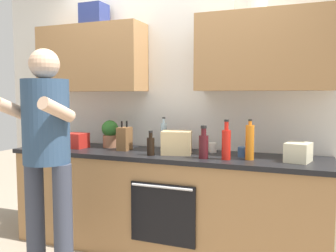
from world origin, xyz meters
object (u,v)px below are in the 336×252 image
object	(u,v)px
bottle_vinegar	(51,134)
bottle_soy	(151,145)
person_standing	(46,146)
grocery_bag_rice	(298,152)
bottle_juice	(250,142)
cup_tea	(243,152)
bottle_wine	(204,145)
potted_herb	(110,133)
grocery_bag_bread	(177,143)
cup_ceramic	(186,145)
knife_block	(124,139)
grocery_bag_crisps	(76,141)
bottle_hotsauce	(226,143)
bottle_water	(164,136)
cup_coffee	(213,148)

from	to	relation	value
bottle_vinegar	bottle_soy	xyz separation A→B (m)	(1.17, -0.14, -0.03)
person_standing	grocery_bag_rice	world-z (taller)	person_standing
bottle_juice	cup_tea	world-z (taller)	bottle_juice
bottle_wine	cup_tea	world-z (taller)	bottle_wine
bottle_wine	bottle_juice	bearing A→B (deg)	12.28
bottle_juice	potted_herb	world-z (taller)	bottle_juice
bottle_soy	potted_herb	world-z (taller)	potted_herb
bottle_juice	cup_tea	size ratio (longest dim) A/B	3.87
grocery_bag_rice	grocery_bag_bread	world-z (taller)	grocery_bag_bread
cup_ceramic	cup_tea	world-z (taller)	cup_ceramic
bottle_vinegar	knife_block	xyz separation A→B (m)	(0.83, 0.02, -0.01)
potted_herb	cup_ceramic	bearing A→B (deg)	6.16
bottle_soy	knife_block	xyz separation A→B (m)	(-0.34, 0.17, 0.02)
bottle_juice	knife_block	distance (m)	1.16
bottle_wine	grocery_bag_crisps	xyz separation A→B (m)	(-1.31, 0.11, -0.04)
bottle_soy	grocery_bag_bread	bearing A→B (deg)	37.60
bottle_juice	knife_block	bearing A→B (deg)	176.45
person_standing	grocery_bag_bread	xyz separation A→B (m)	(0.73, 0.79, -0.04)
bottle_vinegar	grocery_bag_bread	bearing A→B (deg)	-0.02
bottle_hotsauce	bottle_wine	bearing A→B (deg)	-174.74
bottle_water	bottle_soy	world-z (taller)	bottle_water
bottle_vinegar	bottle_hotsauce	xyz separation A→B (m)	(1.81, -0.11, 0.01)
bottle_wine	grocery_bag_rice	distance (m)	0.73
bottle_juice	grocery_bag_crisps	world-z (taller)	bottle_juice
cup_tea	grocery_bag_rice	bearing A→B (deg)	-9.21
potted_herb	bottle_water	bearing A→B (deg)	0.95
bottle_soy	grocery_bag_crisps	world-z (taller)	bottle_soy
knife_block	grocery_bag_rice	bearing A→B (deg)	-0.88
cup_ceramic	cup_coffee	size ratio (longest dim) A/B	1.27
bottle_hotsauce	grocery_bag_crisps	size ratio (longest dim) A/B	1.66
person_standing	cup_coffee	xyz separation A→B (m)	(1.00, 1.00, -0.09)
bottle_soy	knife_block	world-z (taller)	knife_block
bottle_soy	knife_block	size ratio (longest dim) A/B	0.77
bottle_juice	bottle_hotsauce	distance (m)	0.19
bottle_wine	grocery_bag_rice	size ratio (longest dim) A/B	1.29
bottle_water	bottle_juice	bearing A→B (deg)	-13.56
bottle_hotsauce	bottle_vinegar	bearing A→B (deg)	176.55
bottle_water	grocery_bag_bread	world-z (taller)	bottle_water
bottle_hotsauce	cup_tea	world-z (taller)	bottle_hotsauce
bottle_wine	knife_block	world-z (taller)	knife_block
potted_herb	grocery_bag_crisps	size ratio (longest dim) A/B	1.38
bottle_wine	grocery_bag_bread	size ratio (longest dim) A/B	1.06
bottle_soy	grocery_bag_bread	xyz separation A→B (m)	(0.18, 0.14, 0.02)
cup_ceramic	bottle_soy	bearing A→B (deg)	-118.18
person_standing	bottle_soy	world-z (taller)	person_standing
bottle_wine	cup_ceramic	size ratio (longest dim) A/B	2.46
bottle_wine	person_standing	bearing A→B (deg)	-146.52
bottle_hotsauce	cup_ceramic	world-z (taller)	bottle_hotsauce
bottle_water	cup_ceramic	xyz separation A→B (m)	(0.19, 0.07, -0.08)
bottle_soy	bottle_juice	world-z (taller)	bottle_juice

